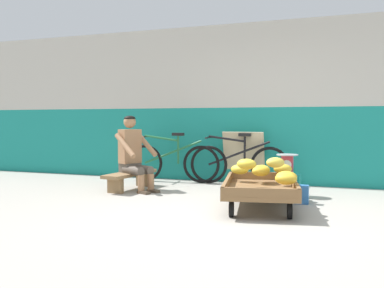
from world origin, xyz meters
name	(u,v)px	position (x,y,z in m)	size (l,w,h in m)	color
ground_plane	(234,220)	(0.00, 0.00, 0.00)	(80.00, 80.00, 0.00)	#A39E93
back_wall	(276,103)	(0.00, 2.88, 1.36)	(16.00, 0.30, 2.71)	#19847A
banana_cart	(260,189)	(0.16, 0.69, 0.24)	(1.09, 1.57, 0.36)	brown
banana_pile	(267,170)	(0.21, 0.84, 0.45)	(0.95, 1.19, 0.25)	gold
low_bench	(130,177)	(-2.01, 1.44, 0.20)	(0.41, 1.13, 0.27)	olive
vendor_seated	(133,153)	(-1.93, 1.40, 0.57)	(0.74, 0.64, 1.14)	#9E704C
plastic_crate	(287,185)	(0.35, 1.67, 0.15)	(0.36, 0.28, 0.30)	#19847F
weighing_scale	(287,164)	(0.35, 1.67, 0.45)	(0.30, 0.30, 0.29)	#28282D
bicycle_near_left	(172,162)	(-1.70, 2.41, 0.35)	(1.66, 0.48, 0.86)	black
bicycle_far_left	(238,163)	(-0.55, 2.51, 0.35)	(1.66, 0.48, 0.86)	black
sign_board	(244,158)	(-0.50, 2.69, 0.44)	(0.70, 0.24, 0.88)	#C6B289
shopping_bag	(301,194)	(0.60, 1.17, 0.12)	(0.18, 0.12, 0.24)	#3370B7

